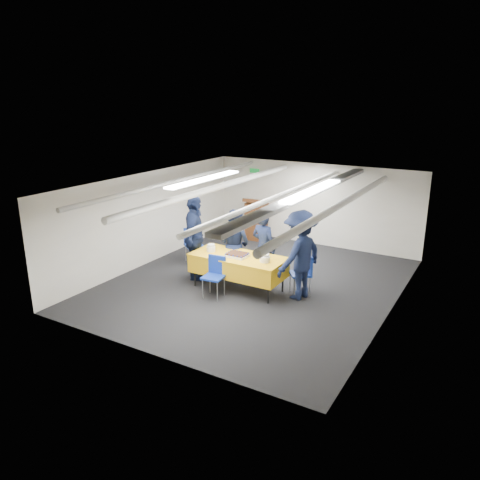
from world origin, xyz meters
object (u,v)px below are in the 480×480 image
Objects in this scene: sailor_c at (195,238)px; chair_right at (304,270)px; sailor_d at (300,255)px; serving_table at (238,265)px; chair_left at (193,241)px; sailor_a at (264,247)px; podium at (256,219)px; sheet_cake at (237,255)px; sailor_b at (235,244)px; chair_near at (215,272)px.

chair_right is at bearing -106.00° from sailor_c.
sailor_d is at bearing -111.35° from sailor_c.
serving_table is 1.05× the size of sailor_c.
chair_left is 0.52× the size of sailor_a.
sailor_c is (-1.18, 0.05, 0.42)m from serving_table.
podium is at bearing -21.86° from sailor_c.
chair_right is (2.77, -2.98, -0.08)m from podium.
sheet_cake is 0.73m from sailor_a.
sailor_a is (-1.04, 0.11, 0.30)m from chair_right.
podium is 1.44× the size of chair_left.
sheet_cake is (0.01, -0.06, 0.25)m from serving_table.
sheet_cake is at bearing -157.34° from chair_right.
podium is 4.07m from chair_right.
serving_table is 0.73m from sailor_a.
sheet_cake is at bearing -121.20° from sailor_c.
sheet_cake is 0.53× the size of chair_right.
chair_left is 0.46× the size of sailor_d.
serving_table is 0.77m from sailor_b.
sailor_c is 1.04× the size of sailor_d.
sailor_a is at bearing -171.91° from sailor_b.
sheet_cake is at bearing -80.33° from serving_table.
sailor_a is 1.03× the size of sailor_b.
sheet_cake is at bearing -28.17° from chair_left.
sailor_d reaches higher than sailor_b.
serving_table is at bearing -159.63° from chair_right.
serving_table is at bearing -63.42° from sailor_d.
sailor_a is (2.21, -0.36, 0.30)m from chair_left.
sailor_d is at bearing 175.35° from sailor_b.
sheet_cake is at bearing 63.98° from chair_near.
chair_right is at bearing -176.91° from sailor_b.
chair_left is at bearing -100.71° from podium.
sailor_d is (2.50, 0.21, -0.04)m from sailor_c.
serving_table is 0.26m from sheet_cake.
sailor_d reaches higher than chair_right.
chair_near is at bearing -148.72° from sailor_c.
sailor_c reaches higher than chair_left.
sailor_d reaches higher than chair_near.
chair_near is at bearing 75.54° from sailor_a.
serving_table is 1.24× the size of sailor_a.
chair_right is (1.34, 0.50, -0.03)m from serving_table.
chair_near is 2.26m from chair_left.
chair_left is at bearing 153.06° from serving_table.
chair_near is 1.32m from sailor_a.
chair_near is 0.54× the size of sailor_b.
chair_right is 0.47m from sailor_d.
sailor_a is 1.08m from sailor_d.
chair_near reaches higher than sheet_cake.
chair_near and chair_right have the same top height.
chair_near is (-0.23, -0.56, -0.03)m from serving_table.
sailor_d reaches higher than sailor_a.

